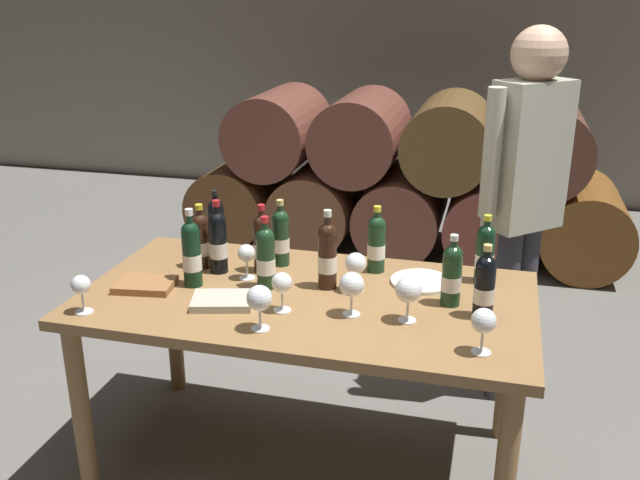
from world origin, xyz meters
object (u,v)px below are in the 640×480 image
wine_bottle_2 (485,253)px  wine_bottle_5 (192,253)px  wine_bottle_4 (281,237)px  wine_glass_3 (81,286)px  wine_bottle_9 (218,241)px  wine_bottle_10 (266,257)px  leather_ledger (222,301)px  wine_bottle_1 (376,243)px  sommelier_presenting (525,185)px  wine_glass_5 (259,299)px  wine_bottle_8 (262,243)px  dining_table (307,316)px  wine_bottle_7 (452,274)px  wine_glass_7 (246,255)px  wine_glass_2 (282,284)px  tasting_notebook (145,285)px  wine_bottle_11 (201,240)px  wine_glass_1 (356,264)px  wine_bottle_3 (485,286)px  wine_glass_6 (408,291)px  serving_plate (421,282)px  wine_bottle_6 (216,226)px  wine_glass_0 (352,285)px  wine_bottle_0 (327,255)px  wine_glass_4 (484,322)px

wine_bottle_2 → wine_bottle_5: wine_bottle_5 is taller
wine_bottle_4 → wine_bottle_5: (-0.27, -0.29, 0.01)m
wine_glass_3 → wine_bottle_9: bearing=56.1°
wine_bottle_10 → leather_ledger: bearing=-119.9°
wine_bottle_1 → sommelier_presenting: sommelier_presenting is taller
wine_glass_5 → sommelier_presenting: (0.86, 1.06, 0.17)m
wine_bottle_1 → wine_bottle_8: bearing=-164.7°
dining_table → wine_bottle_7: 0.57m
wine_bottle_5 → wine_glass_7: (0.18, 0.11, -0.03)m
wine_glass_2 → wine_glass_5: size_ratio=0.92×
wine_bottle_5 → wine_bottle_8: bearing=43.1°
wine_bottle_9 → tasting_notebook: 0.34m
wine_bottle_5 → wine_bottle_11: bearing=103.4°
dining_table → wine_bottle_9: (-0.41, 0.13, 0.22)m
tasting_notebook → leather_ledger: size_ratio=1.00×
wine_glass_1 → wine_bottle_1: bearing=80.0°
wine_glass_2 → tasting_notebook: (-0.57, 0.06, -0.09)m
wine_bottle_7 → wine_bottle_10: 0.70m
tasting_notebook → wine_glass_5: bearing=-29.5°
wine_bottle_4 → wine_glass_2: bearing=-71.7°
dining_table → sommelier_presenting: size_ratio=0.99×
wine_bottle_2 → wine_bottle_7: bearing=-113.8°
dining_table → wine_bottle_3: wine_bottle_3 is taller
wine_glass_6 → serving_plate: size_ratio=0.69×
wine_bottle_6 → wine_bottle_3: bearing=-17.3°
wine_bottle_11 → wine_bottle_2: bearing=7.0°
wine_bottle_3 → leather_ledger: size_ratio=1.24×
wine_bottle_10 → wine_bottle_11: (-0.33, 0.13, -0.01)m
wine_glass_0 → sommelier_presenting: size_ratio=0.09×
wine_bottle_9 → wine_bottle_10: wine_bottle_9 is taller
wine_bottle_9 → wine_glass_2: bearing=-38.5°
wine_bottle_0 → wine_glass_5: (-0.13, -0.40, -0.02)m
wine_bottle_3 → wine_bottle_9: size_ratio=0.89×
wine_bottle_11 → wine_bottle_6: bearing=91.7°
wine_bottle_2 → wine_bottle_8: (-0.88, -0.12, 0.00)m
wine_bottle_8 → wine_bottle_9: size_ratio=0.94×
wine_bottle_8 → serving_plate: bearing=3.6°
wine_bottle_4 → wine_bottle_5: size_ratio=0.90×
dining_table → wine_bottle_5: size_ratio=5.45×
wine_glass_4 → wine_glass_0: bearing=160.4°
wine_bottle_0 → serving_plate: size_ratio=1.31×
wine_glass_1 → wine_glass_5: 0.46m
wine_bottle_10 → wine_bottle_4: bearing=94.3°
wine_bottle_7 → wine_glass_1: 0.36m
tasting_notebook → wine_glass_6: bearing=-9.4°
wine_bottle_2 → sommelier_presenting: 0.50m
wine_bottle_3 → wine_bottle_9: wine_bottle_9 is taller
wine_bottle_2 → wine_bottle_3: (0.01, -0.32, -0.00)m
wine_bottle_3 → wine_glass_0: 0.46m
wine_bottle_5 → wine_glass_0: wine_bottle_5 is taller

